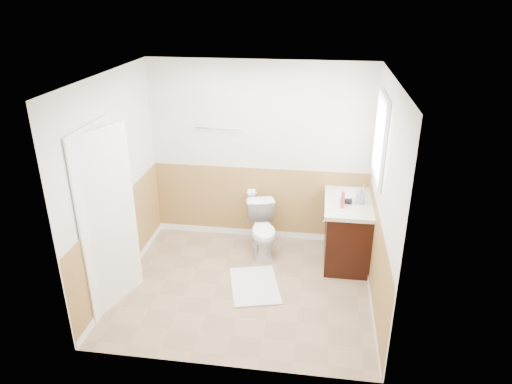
% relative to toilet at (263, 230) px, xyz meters
% --- Properties ---
extents(floor, '(3.00, 3.00, 0.00)m').
position_rel_toilet_xyz_m(floor, '(-0.11, -0.83, -0.34)').
color(floor, '#8C7051').
rests_on(floor, ground).
extents(ceiling, '(3.00, 3.00, 0.00)m').
position_rel_toilet_xyz_m(ceiling, '(-0.11, -0.83, 2.16)').
color(ceiling, white).
rests_on(ceiling, floor).
extents(wall_back, '(3.00, 0.00, 3.00)m').
position_rel_toilet_xyz_m(wall_back, '(-0.11, 0.47, 0.91)').
color(wall_back, silver).
rests_on(wall_back, floor).
extents(wall_front, '(3.00, 0.00, 3.00)m').
position_rel_toilet_xyz_m(wall_front, '(-0.11, -2.13, 0.91)').
color(wall_front, silver).
rests_on(wall_front, floor).
extents(wall_left, '(0.00, 3.00, 3.00)m').
position_rel_toilet_xyz_m(wall_left, '(-1.61, -0.83, 0.91)').
color(wall_left, silver).
rests_on(wall_left, floor).
extents(wall_right, '(0.00, 3.00, 3.00)m').
position_rel_toilet_xyz_m(wall_right, '(1.39, -0.83, 0.91)').
color(wall_right, silver).
rests_on(wall_right, floor).
extents(wainscot_back, '(3.00, 0.00, 3.00)m').
position_rel_toilet_xyz_m(wainscot_back, '(-0.11, 0.46, 0.16)').
color(wainscot_back, '#A47941').
rests_on(wainscot_back, floor).
extents(wainscot_front, '(3.00, 0.00, 3.00)m').
position_rel_toilet_xyz_m(wainscot_front, '(-0.11, -2.11, 0.16)').
color(wainscot_front, '#A47941').
rests_on(wainscot_front, floor).
extents(wainscot_left, '(0.00, 2.60, 2.60)m').
position_rel_toilet_xyz_m(wainscot_left, '(-1.60, -0.83, 0.16)').
color(wainscot_left, '#A47941').
rests_on(wainscot_left, floor).
extents(wainscot_right, '(0.00, 2.60, 2.60)m').
position_rel_toilet_xyz_m(wainscot_right, '(1.37, -0.83, 0.16)').
color(wainscot_right, '#A47941').
rests_on(wainscot_right, floor).
extents(toilet, '(0.55, 0.75, 0.69)m').
position_rel_toilet_xyz_m(toilet, '(0.00, 0.00, 0.00)').
color(toilet, white).
rests_on(toilet, floor).
extents(bath_mat, '(0.74, 0.92, 0.02)m').
position_rel_toilet_xyz_m(bath_mat, '(-0.00, -0.80, -0.33)').
color(bath_mat, silver).
rests_on(bath_mat, floor).
extents(vanity_cabinet, '(0.55, 1.10, 0.80)m').
position_rel_toilet_xyz_m(vanity_cabinet, '(1.10, 0.06, 0.06)').
color(vanity_cabinet, black).
rests_on(vanity_cabinet, floor).
extents(vanity_knob_left, '(0.03, 0.03, 0.03)m').
position_rel_toilet_xyz_m(vanity_knob_left, '(0.80, -0.04, 0.21)').
color(vanity_knob_left, silver).
rests_on(vanity_knob_left, vanity_cabinet).
extents(vanity_knob_right, '(0.03, 0.03, 0.03)m').
position_rel_toilet_xyz_m(vanity_knob_right, '(0.80, 0.16, 0.21)').
color(vanity_knob_right, silver).
rests_on(vanity_knob_right, vanity_cabinet).
extents(countertop, '(0.60, 1.15, 0.05)m').
position_rel_toilet_xyz_m(countertop, '(1.09, 0.06, 0.48)').
color(countertop, beige).
rests_on(countertop, vanity_cabinet).
extents(sink_basin, '(0.36, 0.36, 0.02)m').
position_rel_toilet_xyz_m(sink_basin, '(1.10, 0.21, 0.52)').
color(sink_basin, white).
rests_on(sink_basin, countertop).
extents(faucet, '(0.02, 0.02, 0.14)m').
position_rel_toilet_xyz_m(faucet, '(1.28, 0.21, 0.58)').
color(faucet, silver).
rests_on(faucet, countertop).
extents(lotion_bottle, '(0.05, 0.05, 0.22)m').
position_rel_toilet_xyz_m(lotion_bottle, '(1.00, -0.23, 0.62)').
color(lotion_bottle, '#CD3555').
rests_on(lotion_bottle, countertop).
extents(soap_dispenser, '(0.12, 0.12, 0.21)m').
position_rel_toilet_xyz_m(soap_dispenser, '(1.22, -0.05, 0.61)').
color(soap_dispenser, gray).
rests_on(soap_dispenser, countertop).
extents(hair_dryer_body, '(0.14, 0.07, 0.07)m').
position_rel_toilet_xyz_m(hair_dryer_body, '(1.05, -0.10, 0.54)').
color(hair_dryer_body, black).
rests_on(hair_dryer_body, countertop).
extents(hair_dryer_handle, '(0.03, 0.03, 0.07)m').
position_rel_toilet_xyz_m(hair_dryer_handle, '(1.02, -0.03, 0.51)').
color(hair_dryer_handle, black).
rests_on(hair_dryer_handle, countertop).
extents(mirror_panel, '(0.02, 0.35, 0.90)m').
position_rel_toilet_xyz_m(mirror_panel, '(1.36, 0.27, 1.21)').
color(mirror_panel, silver).
rests_on(mirror_panel, wall_right).
extents(window_frame, '(0.04, 0.80, 1.00)m').
position_rel_toilet_xyz_m(window_frame, '(1.36, -0.24, 1.41)').
color(window_frame, white).
rests_on(window_frame, wall_right).
extents(window_glass, '(0.01, 0.70, 0.90)m').
position_rel_toilet_xyz_m(window_glass, '(1.37, -0.24, 1.41)').
color(window_glass, white).
rests_on(window_glass, wall_right).
extents(door, '(0.29, 0.78, 2.04)m').
position_rel_toilet_xyz_m(door, '(-1.51, -1.28, 0.68)').
color(door, white).
rests_on(door, wall_left).
extents(door_frame, '(0.02, 0.92, 2.10)m').
position_rel_toilet_xyz_m(door_frame, '(-1.59, -1.28, 0.69)').
color(door_frame, white).
rests_on(door_frame, wall_left).
extents(door_knob, '(0.06, 0.06, 0.06)m').
position_rel_toilet_xyz_m(door_knob, '(-1.45, -0.95, 0.61)').
color(door_knob, silver).
rests_on(door_knob, door).
extents(towel_bar, '(0.62, 0.02, 0.02)m').
position_rel_toilet_xyz_m(towel_bar, '(-0.66, 0.42, 1.26)').
color(towel_bar, silver).
rests_on(towel_bar, wall_back).
extents(tp_holder_bar, '(0.14, 0.02, 0.02)m').
position_rel_toilet_xyz_m(tp_holder_bar, '(-0.21, 0.40, 0.36)').
color(tp_holder_bar, silver).
rests_on(tp_holder_bar, wall_back).
extents(tp_roll, '(0.10, 0.11, 0.11)m').
position_rel_toilet_xyz_m(tp_roll, '(-0.21, 0.40, 0.36)').
color(tp_roll, white).
rests_on(tp_roll, tp_holder_bar).
extents(tp_sheet, '(0.10, 0.01, 0.16)m').
position_rel_toilet_xyz_m(tp_sheet, '(-0.21, 0.40, 0.25)').
color(tp_sheet, white).
rests_on(tp_sheet, tp_roll).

